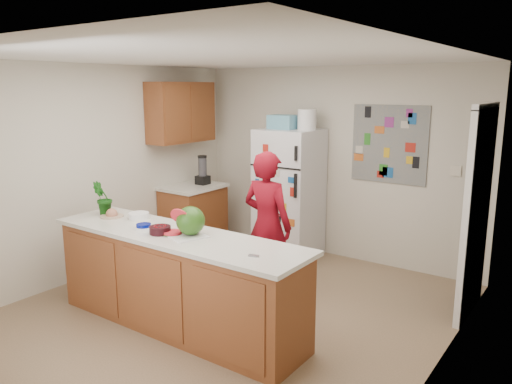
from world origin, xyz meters
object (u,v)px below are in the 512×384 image
Objects in this scene: person at (267,225)px; cherry_bowl at (160,230)px; refrigerator at (289,193)px; watermelon at (191,221)px.

cherry_bowl is at bearing 72.34° from person.
person is 8.14× the size of cherry_bowl.
refrigerator is 1.41m from person.
refrigerator reaches higher than watermelon.
person reaches higher than watermelon.
refrigerator is 8.69× the size of cherry_bowl.
watermelon is at bearing 21.32° from cherry_bowl.
person is at bearing 71.39° from cherry_bowl.
person is at bearing -67.77° from refrigerator.
cherry_bowl is (0.14, -2.47, 0.11)m from refrigerator.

